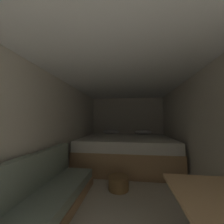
{
  "coord_description": "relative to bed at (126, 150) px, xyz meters",
  "views": [
    {
      "loc": [
        0.13,
        -0.22,
        1.2
      ],
      "look_at": [
        -0.29,
        2.75,
        1.4
      ],
      "focal_mm": 21.61,
      "sensor_mm": 36.0,
      "label": 1
    }
  ],
  "objects": [
    {
      "name": "wicker_basket",
      "position": [
        -0.09,
        -1.38,
        -0.27
      ],
      "size": [
        0.36,
        0.36,
        0.23
      ],
      "color": "olive",
      "rests_on": "ground"
    },
    {
      "name": "sofa_left",
      "position": [
        -0.98,
        -2.47,
        -0.15
      ],
      "size": [
        0.64,
        2.49,
        0.76
      ],
      "color": "tan",
      "rests_on": "ground"
    },
    {
      "name": "ground_plane",
      "position": [
        0.0,
        -1.51,
        -0.38
      ],
      "size": [
        7.12,
        7.12,
        0.0
      ],
      "primitive_type": "plane",
      "color": "beige"
    },
    {
      "name": "wall_left",
      "position": [
        -1.28,
        -1.51,
        0.63
      ],
      "size": [
        0.05,
        5.12,
        2.03
      ],
      "primitive_type": "cube",
      "color": "beige",
      "rests_on": "ground"
    },
    {
      "name": "wall_right",
      "position": [
        1.28,
        -1.51,
        0.63
      ],
      "size": [
        0.05,
        5.12,
        2.03
      ],
      "primitive_type": "cube",
      "color": "beige",
      "rests_on": "ground"
    },
    {
      "name": "ceiling_slab",
      "position": [
        0.0,
        -1.51,
        1.67
      ],
      "size": [
        2.6,
        5.12,
        0.05
      ],
      "primitive_type": "cube",
      "color": "white",
      "rests_on": "wall_left"
    },
    {
      "name": "bed",
      "position": [
        0.0,
        0.0,
        0.0
      ],
      "size": [
        2.38,
        2.02,
        0.9
      ],
      "color": "tan",
      "rests_on": "ground"
    },
    {
      "name": "wall_back",
      "position": [
        0.0,
        1.07,
        0.63
      ],
      "size": [
        2.6,
        0.05,
        2.03
      ],
      "primitive_type": "cube",
      "color": "beige",
      "rests_on": "ground"
    }
  ]
}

